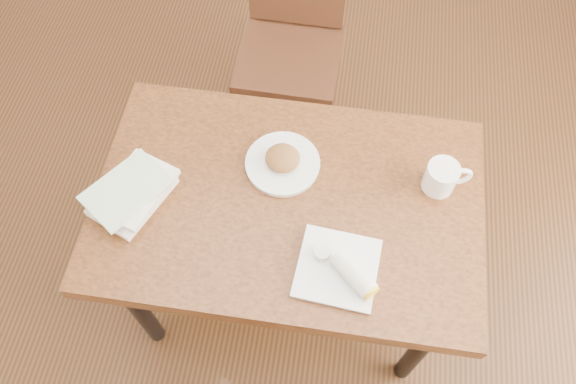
# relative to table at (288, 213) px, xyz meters

# --- Properties ---
(ground) EXTENTS (4.00, 5.00, 0.01)m
(ground) POSITION_rel_table_xyz_m (0.00, 0.00, -0.67)
(ground) COLOR #472814
(ground) RESTS_ON ground
(table) EXTENTS (1.18, 0.76, 0.75)m
(table) POSITION_rel_table_xyz_m (0.00, 0.00, 0.00)
(table) COLOR brown
(table) RESTS_ON ground
(chair_far) EXTENTS (0.43, 0.43, 0.95)m
(chair_far) POSITION_rel_table_xyz_m (-0.12, 0.90, -0.11)
(chair_far) COLOR #3F1E12
(chair_far) RESTS_ON ground
(plate_scone) EXTENTS (0.23, 0.23, 0.07)m
(plate_scone) POSITION_rel_table_xyz_m (-0.03, 0.12, 0.11)
(plate_scone) COLOR white
(plate_scone) RESTS_ON table
(coffee_mug) EXTENTS (0.15, 0.10, 0.10)m
(coffee_mug) POSITION_rel_table_xyz_m (0.45, 0.12, 0.14)
(coffee_mug) COLOR white
(coffee_mug) RESTS_ON table
(plate_burrito) EXTENTS (0.24, 0.24, 0.07)m
(plate_burrito) POSITION_rel_table_xyz_m (0.18, -0.21, 0.11)
(plate_burrito) COLOR white
(plate_burrito) RESTS_ON table
(book_stack) EXTENTS (0.27, 0.30, 0.06)m
(book_stack) POSITION_rel_table_xyz_m (-0.46, -0.06, 0.12)
(book_stack) COLOR white
(book_stack) RESTS_ON table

